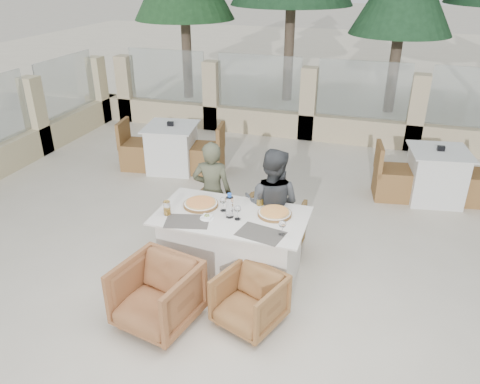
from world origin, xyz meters
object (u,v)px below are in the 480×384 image
(wine_glass_near, at_px, (238,212))
(dining_table, at_px, (232,246))
(armchair_far_right, at_px, (271,229))
(diner_left, at_px, (212,192))
(bg_table_b, at_px, (436,175))
(beer_glass_right, at_px, (260,199))
(armchair_near_left, at_px, (157,295))
(armchair_near_right, at_px, (250,300))
(bg_table_a, at_px, (172,148))
(beer_glass_left, at_px, (167,208))
(diner_right, at_px, (272,205))
(water_bottle, at_px, (230,205))
(pizza_right, at_px, (275,213))
(wine_glass_centre, at_px, (223,203))
(wine_glass_corner, at_px, (282,227))
(armchair_far_left, at_px, (220,218))
(pizza_left, at_px, (201,204))
(olive_dish, at_px, (207,217))

(wine_glass_near, bearing_deg, dining_table, 142.83)
(armchair_far_right, bearing_deg, wine_glass_near, 74.09)
(diner_left, distance_m, bg_table_b, 3.39)
(armchair_far_right, bearing_deg, beer_glass_right, 75.43)
(dining_table, relative_size, armchair_near_left, 2.24)
(beer_glass_right, bearing_deg, armchair_near_right, -79.51)
(wine_glass_near, distance_m, bg_table_a, 3.32)
(beer_glass_left, height_order, beer_glass_right, same)
(armchair_near_right, distance_m, diner_left, 1.66)
(diner_right, distance_m, bg_table_b, 2.92)
(dining_table, xyz_separation_m, water_bottle, (-0.00, -0.05, 0.52))
(water_bottle, bearing_deg, armchair_far_right, 63.38)
(water_bottle, xyz_separation_m, bg_table_b, (2.23, 2.73, -0.52))
(pizza_right, distance_m, armchair_far_right, 0.65)
(pizza_right, height_order, wine_glass_centre, wine_glass_centre)
(water_bottle, bearing_deg, beer_glass_right, 57.44)
(diner_right, xyz_separation_m, bg_table_b, (1.91, 2.19, -0.30))
(wine_glass_corner, height_order, armchair_far_left, wine_glass_corner)
(pizza_left, xyz_separation_m, armchair_far_left, (0.01, 0.57, -0.49))
(wine_glass_near, bearing_deg, beer_glass_left, -170.41)
(bg_table_b, bearing_deg, pizza_left, -144.75)
(wine_glass_near, relative_size, armchair_near_right, 0.31)
(armchair_far_left, bearing_deg, armchair_near_right, 127.67)
(dining_table, height_order, pizza_right, pizza_right)
(diner_left, bearing_deg, armchair_near_right, 112.70)
(dining_table, height_order, diner_right, diner_right)
(olive_dish, bearing_deg, wine_glass_corner, -5.73)
(wine_glass_near, relative_size, diner_left, 0.14)
(pizza_left, distance_m, wine_glass_centre, 0.28)
(pizza_right, distance_m, bg_table_a, 3.38)
(wine_glass_corner, bearing_deg, beer_glass_right, 124.52)
(beer_glass_left, bearing_deg, pizza_left, 47.83)
(beer_glass_right, bearing_deg, pizza_right, -40.13)
(armchair_far_left, xyz_separation_m, diner_right, (0.70, -0.17, 0.38))
(wine_glass_centre, height_order, bg_table_b, wine_glass_centre)
(wine_glass_corner, xyz_separation_m, armchair_near_right, (-0.19, -0.45, -0.59))
(armchair_far_left, distance_m, armchair_near_left, 1.62)
(wine_glass_centre, height_order, olive_dish, wine_glass_centre)
(pizza_left, bearing_deg, wine_glass_centre, -7.00)
(diner_right, bearing_deg, wine_glass_centre, 48.24)
(wine_glass_centre, relative_size, olive_dish, 1.67)
(olive_dish, bearing_deg, wine_glass_near, 14.86)
(olive_dish, xyz_separation_m, bg_table_a, (-1.69, 2.69, -0.41))
(pizza_right, xyz_separation_m, wine_glass_near, (-0.34, -0.21, 0.07))
(wine_glass_near, distance_m, bg_table_b, 3.52)
(diner_left, bearing_deg, armchair_far_left, 174.66)
(wine_glass_near, relative_size, armchair_far_right, 0.26)
(armchair_near_right, height_order, bg_table_b, bg_table_b)
(armchair_near_right, xyz_separation_m, diner_right, (-0.09, 1.18, 0.42))
(water_bottle, xyz_separation_m, diner_right, (0.32, 0.54, -0.22))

